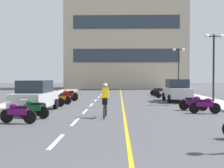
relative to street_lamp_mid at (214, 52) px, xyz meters
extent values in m
plane|color=#47474C|center=(-7.06, 1.96, -3.85)|extent=(140.00, 140.00, 0.00)
cube|color=#A8A8A3|center=(-14.26, 4.96, -3.79)|extent=(2.40, 72.00, 0.12)
cube|color=#A8A8A3|center=(0.14, 4.96, -3.79)|extent=(2.40, 72.00, 0.12)
cube|color=silver|center=(-9.06, -13.04, -3.84)|extent=(0.14, 2.20, 0.01)
cube|color=silver|center=(-9.06, -9.04, -3.84)|extent=(0.14, 2.20, 0.01)
cube|color=silver|center=(-9.06, -5.04, -3.84)|extent=(0.14, 2.20, 0.01)
cube|color=silver|center=(-9.06, -1.04, -3.84)|extent=(0.14, 2.20, 0.01)
cube|color=silver|center=(-9.06, 2.96, -3.84)|extent=(0.14, 2.20, 0.01)
cube|color=silver|center=(-9.06, 6.96, -3.84)|extent=(0.14, 2.20, 0.01)
cube|color=silver|center=(-9.06, 10.96, -3.84)|extent=(0.14, 2.20, 0.01)
cube|color=silver|center=(-9.06, 14.96, -3.84)|extent=(0.14, 2.20, 0.01)
cube|color=silver|center=(-9.06, 18.96, -3.84)|extent=(0.14, 2.20, 0.01)
cube|color=silver|center=(-9.06, 22.96, -3.84)|extent=(0.14, 2.20, 0.01)
cube|color=silver|center=(-9.06, 26.96, -3.84)|extent=(0.14, 2.20, 0.01)
cube|color=gold|center=(-6.81, 4.96, -3.84)|extent=(0.12, 66.00, 0.01)
cube|color=#BCAD93|center=(-5.85, 30.28, 5.25)|extent=(20.55, 8.63, 18.19)
cube|color=#2D3847|center=(-5.85, 25.91, 1.61)|extent=(17.26, 0.10, 2.18)
cube|color=#2D3847|center=(-5.85, 25.91, 7.07)|extent=(17.26, 0.10, 2.18)
cylinder|color=black|center=(0.00, 0.00, -1.20)|extent=(0.14, 0.14, 5.06)
cylinder|color=black|center=(0.00, 0.00, 1.18)|extent=(1.10, 0.08, 0.08)
sphere|color=white|center=(-0.55, 0.00, 1.18)|extent=(0.36, 0.36, 0.36)
sphere|color=white|center=(0.55, 0.00, 1.18)|extent=(0.36, 0.36, 0.36)
cylinder|color=black|center=(0.22, 13.92, -1.06)|extent=(0.14, 0.14, 5.34)
cylinder|color=black|center=(0.22, 13.92, 1.47)|extent=(1.10, 0.08, 0.08)
sphere|color=white|center=(-0.33, 13.92, 1.47)|extent=(0.36, 0.36, 0.36)
sphere|color=white|center=(0.77, 13.92, 1.47)|extent=(0.36, 0.36, 0.36)
cylinder|color=black|center=(-12.74, -3.81, -3.53)|extent=(0.24, 0.65, 0.64)
cylinder|color=black|center=(-11.04, -3.87, -3.53)|extent=(0.24, 0.65, 0.64)
cylinder|color=black|center=(-12.84, -6.61, -3.53)|extent=(0.24, 0.65, 0.64)
cylinder|color=black|center=(-11.14, -6.67, -3.53)|extent=(0.24, 0.65, 0.64)
cube|color=#B7B7BC|center=(-11.94, -5.24, -3.13)|extent=(1.85, 4.26, 0.80)
cube|color=#1E2833|center=(-11.94, -5.24, -2.38)|extent=(1.64, 2.25, 0.70)
cylinder|color=black|center=(-3.17, 3.43, -3.53)|extent=(0.22, 0.64, 0.64)
cylinder|color=black|center=(-1.47, 3.43, -3.53)|extent=(0.22, 0.64, 0.64)
cylinder|color=black|center=(-3.16, 0.63, -3.53)|extent=(0.22, 0.64, 0.64)
cylinder|color=black|center=(-1.46, 0.63, -3.53)|extent=(0.22, 0.64, 0.64)
cube|color=#B7B7BC|center=(-2.32, 2.03, -3.13)|extent=(1.71, 4.20, 0.80)
cube|color=#1E2833|center=(-2.32, 2.03, -2.38)|extent=(1.57, 2.20, 0.70)
cylinder|color=black|center=(-12.01, -9.43, -3.55)|extent=(0.61, 0.20, 0.60)
cylinder|color=black|center=(-10.93, -9.63, -3.55)|extent=(0.61, 0.20, 0.60)
cube|color=#590C59|center=(-11.47, -9.53, -3.33)|extent=(0.94, 0.43, 0.28)
ellipsoid|color=#590C59|center=(-11.67, -9.50, -3.11)|extent=(0.48, 0.31, 0.22)
cube|color=black|center=(-11.23, -9.57, -3.13)|extent=(0.48, 0.31, 0.10)
cylinder|color=silver|center=(-12.01, -9.43, -2.95)|extent=(0.13, 0.60, 0.03)
cylinder|color=black|center=(-11.79, -7.76, -3.55)|extent=(0.60, 0.28, 0.60)
cylinder|color=black|center=(-10.74, -8.09, -3.55)|extent=(0.60, 0.28, 0.60)
cube|color=#0C4C19|center=(-11.26, -7.92, -3.33)|extent=(0.94, 0.54, 0.28)
ellipsoid|color=#0C4C19|center=(-11.45, -7.86, -3.11)|extent=(0.49, 0.36, 0.22)
cube|color=black|center=(-11.02, -8.00, -3.13)|extent=(0.49, 0.36, 0.10)
cylinder|color=silver|center=(-11.79, -7.76, -2.95)|extent=(0.21, 0.58, 0.03)
cylinder|color=black|center=(-1.82, -6.00, -3.55)|extent=(0.61, 0.21, 0.60)
cylinder|color=black|center=(-2.90, -5.79, -3.55)|extent=(0.61, 0.21, 0.60)
cube|color=#590C59|center=(-2.36, -5.89, -3.33)|extent=(0.94, 0.45, 0.28)
ellipsoid|color=#590C59|center=(-2.17, -5.93, -3.11)|extent=(0.48, 0.32, 0.22)
cube|color=black|center=(-2.61, -5.85, -3.13)|extent=(0.48, 0.32, 0.10)
cylinder|color=silver|center=(-1.82, -6.00, -2.95)|extent=(0.15, 0.59, 0.03)
cylinder|color=black|center=(-2.08, -4.59, -3.55)|extent=(0.60, 0.26, 0.60)
cylinder|color=black|center=(-3.14, -4.28, -3.55)|extent=(0.60, 0.26, 0.60)
cube|color=#590C59|center=(-2.61, -4.43, -3.33)|extent=(0.94, 0.52, 0.28)
ellipsoid|color=#590C59|center=(-2.42, -4.49, -3.11)|extent=(0.49, 0.35, 0.22)
cube|color=black|center=(-2.85, -4.37, -3.13)|extent=(0.49, 0.35, 0.10)
cylinder|color=silver|center=(-2.08, -4.59, -2.95)|extent=(0.19, 0.59, 0.03)
cylinder|color=black|center=(-12.13, -2.62, -3.55)|extent=(0.61, 0.18, 0.60)
cylinder|color=black|center=(-11.04, -2.48, -3.55)|extent=(0.61, 0.18, 0.60)
cube|color=navy|center=(-11.58, -2.55, -3.33)|extent=(0.93, 0.39, 0.28)
ellipsoid|color=navy|center=(-11.78, -2.58, -3.11)|extent=(0.47, 0.29, 0.22)
cube|color=black|center=(-11.33, -2.52, -3.13)|extent=(0.47, 0.29, 0.10)
cylinder|color=silver|center=(-12.13, -2.62, -2.95)|extent=(0.11, 0.60, 0.03)
cylinder|color=black|center=(-11.89, -1.18, -3.55)|extent=(0.61, 0.25, 0.60)
cylinder|color=black|center=(-10.83, -0.89, -3.55)|extent=(0.61, 0.25, 0.60)
cube|color=orange|center=(-11.36, -1.04, -3.33)|extent=(0.94, 0.51, 0.28)
ellipsoid|color=orange|center=(-11.56, -1.09, -3.11)|extent=(0.49, 0.35, 0.22)
cube|color=black|center=(-11.12, -0.97, -3.13)|extent=(0.49, 0.35, 0.10)
cylinder|color=silver|center=(-11.89, -1.18, -2.95)|extent=(0.19, 0.59, 0.03)
cylinder|color=black|center=(-11.87, 2.16, -3.55)|extent=(0.60, 0.11, 0.60)
cylinder|color=black|center=(-10.77, 2.18, -3.55)|extent=(0.60, 0.11, 0.60)
cube|color=maroon|center=(-11.32, 2.17, -3.33)|extent=(0.90, 0.30, 0.28)
ellipsoid|color=maroon|center=(-11.52, 2.17, -3.11)|extent=(0.44, 0.25, 0.22)
cube|color=black|center=(-11.07, 2.17, -3.13)|extent=(0.44, 0.25, 0.10)
cylinder|color=silver|center=(-11.87, 2.16, -2.95)|extent=(0.04, 0.60, 0.03)
cylinder|color=black|center=(-12.09, 3.85, -3.55)|extent=(0.60, 0.28, 0.60)
cylinder|color=black|center=(-11.04, 4.19, -3.55)|extent=(0.60, 0.28, 0.60)
cube|color=orange|center=(-11.56, 4.02, -3.33)|extent=(0.94, 0.54, 0.28)
ellipsoid|color=orange|center=(-11.75, 3.96, -3.11)|extent=(0.49, 0.36, 0.22)
cube|color=black|center=(-11.33, 4.10, -3.13)|extent=(0.49, 0.36, 0.10)
cylinder|color=silver|center=(-12.09, 3.85, -2.95)|extent=(0.21, 0.58, 0.03)
cylinder|color=black|center=(-2.21, 6.01, -3.55)|extent=(0.61, 0.15, 0.60)
cylinder|color=black|center=(-3.30, 5.91, -3.55)|extent=(0.61, 0.15, 0.60)
cube|color=#B2B2B7|center=(-2.76, 5.96, -3.33)|extent=(0.92, 0.36, 0.28)
ellipsoid|color=#B2B2B7|center=(-2.56, 5.98, -3.11)|extent=(0.46, 0.28, 0.22)
cube|color=black|center=(-3.01, 5.94, -3.13)|extent=(0.46, 0.28, 0.10)
cylinder|color=silver|center=(-2.21, 6.01, -2.95)|extent=(0.08, 0.60, 0.03)
cylinder|color=black|center=(-2.24, 7.76, -3.55)|extent=(0.60, 0.27, 0.60)
cylinder|color=black|center=(-3.29, 8.07, -3.55)|extent=(0.60, 0.27, 0.60)
cube|color=black|center=(-2.76, 7.92, -3.33)|extent=(0.94, 0.53, 0.28)
ellipsoid|color=black|center=(-2.57, 7.86, -3.11)|extent=(0.49, 0.36, 0.22)
cube|color=black|center=(-3.00, 7.99, -3.13)|extent=(0.49, 0.36, 0.10)
cylinder|color=silver|center=(-2.24, 7.76, -2.95)|extent=(0.20, 0.58, 0.03)
cylinder|color=black|center=(-2.33, 9.36, -3.55)|extent=(0.61, 0.23, 0.60)
cylinder|color=black|center=(-3.40, 9.61, -3.55)|extent=(0.61, 0.23, 0.60)
cube|color=#590C59|center=(-2.86, 9.48, -3.33)|extent=(0.94, 0.48, 0.28)
ellipsoid|color=#590C59|center=(-2.67, 9.44, -3.11)|extent=(0.48, 0.33, 0.22)
cube|color=black|center=(-3.10, 9.54, -3.13)|extent=(0.48, 0.33, 0.10)
cylinder|color=silver|center=(-2.33, 9.36, -2.95)|extent=(0.17, 0.59, 0.03)
torus|color=black|center=(-7.75, -7.03, -3.51)|extent=(0.07, 0.72, 0.72)
torus|color=black|center=(-7.80, -8.08, -3.51)|extent=(0.07, 0.72, 0.72)
cylinder|color=black|center=(-7.77, -7.58, -3.21)|extent=(0.08, 0.95, 0.04)
cube|color=black|center=(-7.78, -7.73, -2.99)|extent=(0.11, 0.20, 0.06)
cylinder|color=black|center=(-7.75, -7.13, -2.96)|extent=(0.42, 0.05, 0.03)
cube|color=black|center=(-7.78, -7.68, -3.06)|extent=(0.26, 0.37, 0.28)
cube|color=yellow|center=(-7.77, -7.53, -2.66)|extent=(0.34, 0.47, 0.61)
sphere|color=#8C6647|center=(-7.77, -7.40, -2.31)|extent=(0.20, 0.20, 0.20)
ellipsoid|color=white|center=(-7.77, -7.40, -2.24)|extent=(0.24, 0.26, 0.16)
camera|label=1|loc=(-7.11, -22.24, -1.81)|focal=47.43mm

